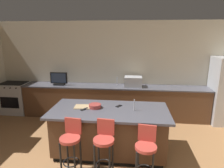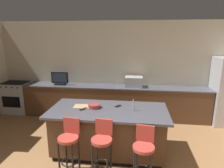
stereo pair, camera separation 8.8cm
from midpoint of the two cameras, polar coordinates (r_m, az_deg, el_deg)
The scene contains 15 objects.
wall_back at distance 5.75m, azimuth 1.80°, elevation 4.58°, with size 7.53×0.12×2.73m, color beige.
counter_back at distance 5.61m, azimuth 1.16°, elevation -5.18°, with size 5.26×0.62×0.93m.
kitchen_island at distance 3.96m, azimuth -0.43°, elevation -13.65°, with size 2.29×1.09×0.93m.
range_oven at distance 6.64m, azimuth -25.95°, elevation -3.52°, with size 0.80×0.63×0.95m.
microwave at distance 5.42m, azimuth 6.91°, elevation 0.66°, with size 0.48×0.36×0.28m, color #B7BABF.
tv_monitor at distance 5.77m, azimuth -14.78°, elevation 1.44°, with size 0.49×0.16×0.37m.
sink_faucet_back at distance 5.54m, azimuth 2.13°, elevation 0.83°, with size 0.02×0.02×0.24m, color #B2B2B7.
sink_faucet_island at distance 3.70m, azimuth 6.96°, elevation -6.22°, with size 0.02×0.02×0.22m, color #B2B2B7.
bar_stool_left at distance 3.42m, azimuth -11.77°, elevation -16.52°, with size 0.34×0.35×0.98m.
bar_stool_center at distance 3.29m, azimuth -2.10°, elevation -17.42°, with size 0.34×0.35×0.99m.
bar_stool_right at distance 3.24m, azimuth 10.17°, elevation -18.90°, with size 0.34×0.36×0.95m.
fruit_bowl at distance 3.85m, azimuth -4.64°, elevation -6.47°, with size 0.24×0.24×0.08m, color #993833.
cell_phone at distance 3.92m, azimuth 2.47°, elevation -6.56°, with size 0.07×0.15×0.01m, color black.
tv_remote at distance 3.80m, azimuth -7.77°, elevation -7.31°, with size 0.04×0.17×0.02m, color black.
cutting_board at distance 3.92m, azimuth -8.28°, elevation -6.62°, with size 0.32×0.25×0.02m, color tan.
Camera 2 is at (0.58, -1.54, 2.32)m, focal length 30.89 mm.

